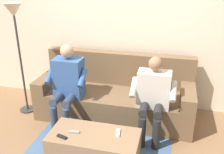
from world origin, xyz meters
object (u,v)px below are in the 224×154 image
at_px(coffee_table, 94,147).
at_px(remote_gray, 74,132).
at_px(person_left_seated, 153,94).
at_px(floor_lamp, 15,24).
at_px(couch, 115,96).
at_px(remote_black, 62,137).
at_px(remote_white, 118,133).
at_px(person_right_seated, 67,82).

bearing_deg(coffee_table, remote_gray, 5.48).
distance_m(coffee_table, person_left_seated, 0.99).
relative_size(coffee_table, floor_lamp, 0.62).
bearing_deg(person_left_seated, remote_gray, 39.49).
bearing_deg(person_left_seated, coffee_table, 48.02).
relative_size(couch, remote_black, 18.13).
distance_m(couch, remote_gray, 1.12).
bearing_deg(couch, remote_white, 104.91).
bearing_deg(remote_white, remote_black, 103.21).
bearing_deg(coffee_table, floor_lamp, -31.32).
distance_m(couch, person_left_seated, 0.79).
height_order(couch, remote_white, couch).
xyz_separation_m(couch, remote_black, (0.33, 1.22, 0.05)).
relative_size(remote_white, remote_black, 1.15).
height_order(coffee_table, remote_black, remote_black).
height_order(person_left_seated, remote_black, person_left_seated).
height_order(remote_black, remote_gray, remote_black).
relative_size(person_right_seated, remote_gray, 9.14).
distance_m(person_right_seated, remote_gray, 0.84).
bearing_deg(remote_black, person_right_seated, 125.05).
bearing_deg(remote_gray, remote_white, -172.14).
distance_m(couch, floor_lamp, 1.77).
bearing_deg(coffee_table, remote_white, -162.66).
xyz_separation_m(couch, remote_gray, (0.23, 1.10, 0.05)).
xyz_separation_m(remote_black, floor_lamp, (1.07, -1.00, 1.02)).
xyz_separation_m(person_right_seated, remote_gray, (-0.36, 0.70, -0.29)).
bearing_deg(couch, person_right_seated, 34.05).
bearing_deg(couch, person_left_seated, 144.82).
bearing_deg(remote_gray, couch, -106.06).
xyz_separation_m(remote_white, floor_lamp, (1.66, -0.77, 1.02)).
height_order(couch, person_right_seated, person_right_seated).
bearing_deg(person_right_seated, coffee_table, 131.24).
height_order(person_left_seated, remote_gray, person_left_seated).
distance_m(coffee_table, person_right_seated, 1.02).
relative_size(couch, person_left_seated, 2.07).
bearing_deg(coffee_table, remote_black, 23.56).
bearing_deg(couch, floor_lamp, 9.12).
height_order(person_right_seated, remote_black, person_right_seated).
bearing_deg(remote_white, person_right_seated, 47.68).
relative_size(coffee_table, person_right_seated, 0.88).
xyz_separation_m(person_left_seated, remote_black, (0.92, 0.80, -0.25)).
distance_m(coffee_table, remote_gray, 0.30).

